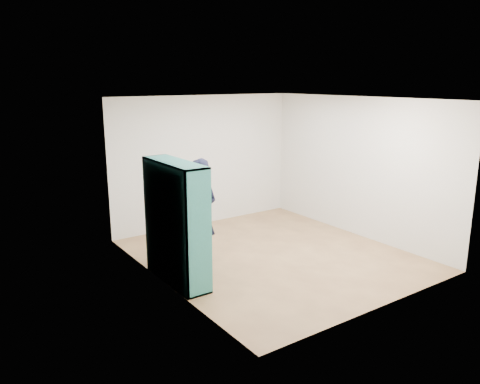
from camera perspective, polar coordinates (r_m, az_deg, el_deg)
floor at (r=8.01m, az=4.08°, el=-7.67°), size 4.50×4.50×0.00m
ceiling at (r=7.47m, az=4.42°, el=11.26°), size 4.50×4.50×0.00m
wall_left at (r=6.59m, az=-9.42°, el=-0.63°), size 0.02×4.50×2.60m
wall_right at (r=9.00m, az=14.22°, el=2.95°), size 0.02×4.50×2.60m
wall_back at (r=9.46m, az=-4.35°, el=3.82°), size 4.00×0.02×2.60m
wall_front at (r=6.10m, az=17.62°, el=-2.25°), size 4.00×0.02×2.60m
bookshelf at (r=6.79m, az=-7.97°, el=-3.97°), size 0.39×1.34×1.78m
person at (r=7.38m, az=-4.93°, el=-2.52°), size 0.61×0.73×1.71m
smartphone at (r=7.31m, az=-6.21°, el=-1.80°), size 0.06×0.09×0.13m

